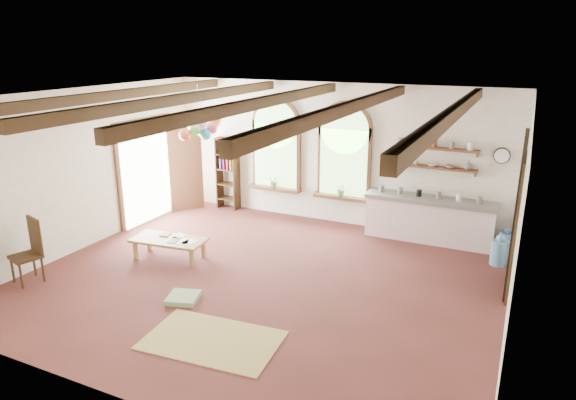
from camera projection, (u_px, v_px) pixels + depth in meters
The scene contains 27 objects.
floor at pixel (261, 280), 9.08m from camera, with size 8.00×8.00×0.00m, color #5D2826.
ceiling_beams at pixel (258, 103), 8.17m from camera, with size 6.20×6.80×0.18m, color #3D2613, non-canonical shape.
window_left at pixel (276, 148), 12.14m from camera, with size 1.30×0.28×2.20m.
window_right at pixel (344, 155), 11.45m from camera, with size 1.30×0.28×2.20m.
left_doorway at pixel (147, 172), 11.91m from camera, with size 0.10×1.90×2.50m, color brown.
right_doorway at pixel (514, 228), 8.45m from camera, with size 0.10×1.30×2.40m, color black.
kitchen_counter at pixel (429, 219), 10.78m from camera, with size 2.68×0.62×0.94m.
wall_shelf_lower at pixel (435, 167), 10.61m from camera, with size 1.70×0.24×0.04m, color brown.
wall_shelf_upper at pixel (436, 148), 10.50m from camera, with size 1.70×0.24×0.04m, color brown.
wall_clock at pixel (502, 156), 10.06m from camera, with size 0.32×0.32×0.04m, color black.
bookshelf at pixel (228, 173), 12.79m from camera, with size 0.53×0.32×1.80m.
coffee_table at pixel (169, 241), 9.89m from camera, with size 1.49×0.81×0.41m.
side_chair at pixel (29, 264), 8.94m from camera, with size 0.57×0.57×1.14m.
floor_mat at pixel (212, 340), 7.24m from camera, with size 1.88×1.16×0.02m, color tan.
floor_cushion at pixel (183, 298), 8.36m from camera, with size 0.48×0.48×0.08m, color gray.
water_jug_a at pixel (499, 252), 9.64m from camera, with size 0.32×0.32×0.61m.
water_jug_b at pixel (505, 241), 10.23m from camera, with size 0.27×0.27×0.53m.
balloon_cluster at pixel (199, 126), 10.92m from camera, with size 0.82×0.86×1.16m.
table_book at pixel (162, 234), 10.09m from camera, with size 0.17×0.25×0.02m, color olive.
tablet at pixel (174, 241), 9.77m from camera, with size 0.17×0.24×0.01m, color black.
potted_plant_left at pixel (274, 181), 12.28m from camera, with size 0.27×0.23×0.30m, color #598C4C.
potted_plant_right at pixel (341, 189), 11.58m from camera, with size 0.27×0.23×0.30m, color #598C4C.
shelf_cup_a at pixel (399, 161), 10.90m from camera, with size 0.12×0.10×0.10m, color white.
shelf_cup_b at pixel (416, 162), 10.76m from camera, with size 0.10×0.10×0.09m, color beige.
shelf_bowl_a at pixel (432, 165), 10.62m from camera, with size 0.22×0.22×0.05m, color beige.
shelf_bowl_b at pixel (450, 167), 10.48m from camera, with size 0.20×0.20×0.06m, color #8C664C.
shelf_vase at pixel (468, 165), 10.32m from camera, with size 0.18×0.18×0.19m, color slate.
Camera 1 is at (3.96, -7.27, 4.03)m, focal length 32.00 mm.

